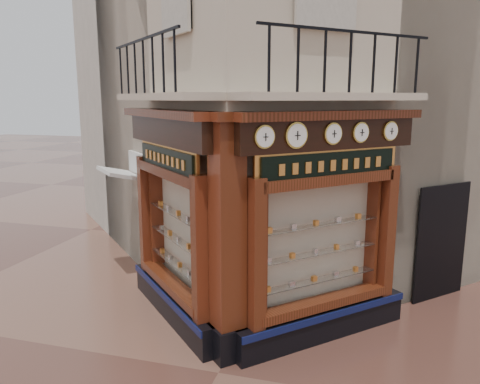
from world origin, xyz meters
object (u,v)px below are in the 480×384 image
(clock_c, at_px, (333,134))
(signboard_right, at_px, (330,165))
(clock_e, at_px, (390,131))
(signboard_left, at_px, (167,159))
(corner_pilaster, at_px, (227,243))
(clock_d, at_px, (361,132))
(awning, at_px, (125,275))
(clock_a, at_px, (264,137))
(clock_b, at_px, (296,135))

(clock_c, xyz_separation_m, signboard_right, (-0.03, 0.12, -0.52))
(clock_e, height_order, signboard_left, clock_e)
(corner_pilaster, xyz_separation_m, clock_d, (1.91, 1.30, 1.67))
(clock_e, relative_size, signboard_right, 0.16)
(awning, bearing_deg, clock_e, -144.42)
(clock_d, relative_size, awning, 0.27)
(awning, distance_m, signboard_left, 4.08)
(clock_a, distance_m, clock_e, 2.56)
(clock_c, bearing_deg, signboard_left, 132.58)
(clock_a, height_order, clock_c, clock_c)
(corner_pilaster, xyz_separation_m, clock_c, (1.49, 0.89, 1.67))
(awning, distance_m, signboard_right, 6.08)
(clock_c, relative_size, signboard_right, 0.17)
(clock_d, bearing_deg, signboard_right, 168.02)
(awning, xyz_separation_m, signboard_right, (4.93, -1.74, 3.10))
(clock_d, xyz_separation_m, clock_e, (0.48, 0.48, 0.00))
(corner_pilaster, distance_m, clock_a, 1.77)
(clock_e, bearing_deg, clock_b, -180.00)
(clock_d, bearing_deg, clock_e, 0.00)
(corner_pilaster, distance_m, awning, 4.84)
(signboard_left, bearing_deg, clock_a, -161.82)
(clock_b, bearing_deg, corner_pilaster, 156.21)
(clock_a, xyz_separation_m, signboard_left, (-2.04, 1.03, -0.52))
(clock_b, xyz_separation_m, clock_e, (1.40, 1.40, -0.00))
(clock_a, relative_size, clock_c, 0.99)
(clock_a, distance_m, clock_c, 1.29)
(corner_pilaster, bearing_deg, signboard_left, 100.25)
(corner_pilaster, relative_size, clock_c, 11.30)
(clock_b, xyz_separation_m, awning, (-4.45, 2.37, -3.62))
(clock_a, xyz_separation_m, signboard_right, (0.88, 1.03, -0.52))
(clock_b, distance_m, signboard_right, 0.95)
(clock_a, bearing_deg, awning, 100.54)
(clock_d, distance_m, signboard_left, 3.42)
(clock_d, xyz_separation_m, awning, (-5.37, 1.45, -3.62))
(clock_d, xyz_separation_m, signboard_right, (-0.45, -0.29, -0.52))
(clock_c, relative_size, clock_d, 1.03)
(clock_e, xyz_separation_m, awning, (-5.85, 0.97, -3.62))
(corner_pilaster, height_order, signboard_right, corner_pilaster)
(signboard_right, bearing_deg, clock_e, -5.25)
(awning, bearing_deg, clock_a, -169.46)
(signboard_right, bearing_deg, clock_d, -11.98)
(clock_c, bearing_deg, clock_d, 0.00)
(corner_pilaster, distance_m, clock_d, 2.85)
(signboard_left, bearing_deg, awning, 3.96)
(clock_e, distance_m, signboard_right, 1.32)
(clock_c, height_order, signboard_right, clock_c)
(signboard_left, bearing_deg, corner_pilaster, -169.75)
(signboard_right, bearing_deg, clock_a, -175.32)
(clock_b, bearing_deg, clock_a, 180.00)
(clock_b, distance_m, clock_c, 0.72)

